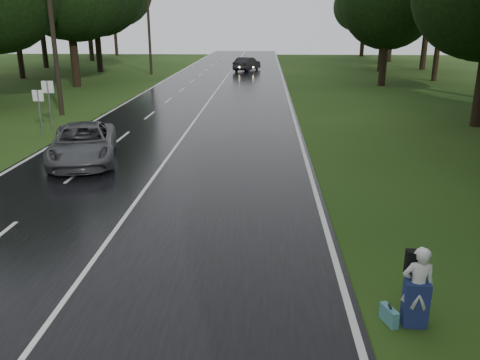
% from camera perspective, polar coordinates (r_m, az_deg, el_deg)
% --- Properties ---
extents(ground, '(160.00, 160.00, 0.00)m').
position_cam_1_polar(ground, '(11.49, -18.52, -11.52)').
color(ground, '#274414').
rests_on(ground, ground).
extents(road, '(12.00, 140.00, 0.04)m').
position_cam_1_polar(road, '(30.02, -4.91, 7.48)').
color(road, black).
rests_on(road, ground).
extents(lane_center, '(0.12, 140.00, 0.01)m').
position_cam_1_polar(lane_center, '(30.02, -4.92, 7.53)').
color(lane_center, silver).
rests_on(lane_center, road).
extents(grey_car, '(3.86, 5.90, 1.51)m').
position_cam_1_polar(grey_car, '(20.79, -17.94, 4.11)').
color(grey_car, '#46484B').
rests_on(grey_car, road).
extents(far_car, '(3.17, 5.01, 1.56)m').
position_cam_1_polar(far_car, '(58.41, 0.83, 13.45)').
color(far_car, black).
rests_on(far_car, road).
extents(hitchhiker, '(0.61, 0.55, 1.63)m').
position_cam_1_polar(hitchhiker, '(9.83, 20.04, -11.93)').
color(hitchhiker, silver).
rests_on(hitchhiker, ground).
extents(suitcase, '(0.28, 0.49, 0.34)m').
position_cam_1_polar(suitcase, '(10.01, 17.07, -14.93)').
color(suitcase, teal).
rests_on(suitcase, ground).
extents(utility_pole_mid, '(1.80, 0.28, 9.76)m').
position_cam_1_polar(utility_pole_mid, '(32.34, -20.12, 7.18)').
color(utility_pole_mid, black).
rests_on(utility_pole_mid, ground).
extents(utility_pole_far, '(1.80, 0.28, 10.72)m').
position_cam_1_polar(utility_pole_far, '(55.69, -10.34, 12.10)').
color(utility_pole_far, black).
rests_on(utility_pole_far, ground).
extents(road_sign_a, '(0.55, 0.10, 2.29)m').
position_cam_1_polar(road_sign_a, '(26.75, -22.10, 4.87)').
color(road_sign_a, white).
rests_on(road_sign_a, ground).
extents(road_sign_b, '(0.62, 0.10, 2.60)m').
position_cam_1_polar(road_sign_b, '(27.82, -21.09, 5.45)').
color(road_sign_b, white).
rests_on(road_sign_b, ground).
extents(tree_left_e, '(9.45, 9.45, 14.77)m').
position_cam_1_polar(tree_left_e, '(46.45, -18.52, 10.34)').
color(tree_left_e, black).
rests_on(tree_left_e, ground).
extents(tree_left_f, '(10.04, 10.04, 15.68)m').
position_cam_1_polar(tree_left_f, '(59.89, -16.04, 12.10)').
color(tree_left_f, black).
rests_on(tree_left_f, ground).
extents(tree_right_d, '(8.41, 8.41, 13.14)m').
position_cam_1_polar(tree_right_d, '(30.06, 25.84, 5.72)').
color(tree_right_d, black).
rests_on(tree_right_d, ground).
extents(tree_right_e, '(7.93, 7.93, 12.39)m').
position_cam_1_polar(tree_right_e, '(46.57, 16.22, 10.57)').
color(tree_right_e, black).
rests_on(tree_right_e, ground).
extents(tree_right_f, '(8.90, 8.90, 13.91)m').
position_cam_1_polar(tree_right_f, '(60.26, 16.06, 12.13)').
color(tree_right_f, black).
rests_on(tree_right_f, ground).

